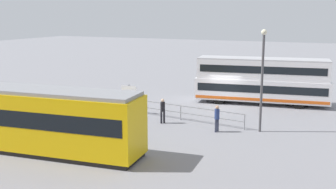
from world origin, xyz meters
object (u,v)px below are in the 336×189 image
street_lamp (262,73)px  pedestrian_crossing (217,117)px  double_decker_bus (262,81)px  tram_yellow (18,117)px  pedestrian_near_railing (163,109)px  info_sign (129,93)px

street_lamp → pedestrian_crossing: bearing=25.7°
double_decker_bus → tram_yellow: double_decker_bus is taller
pedestrian_crossing → street_lamp: (-2.54, -1.22, 2.86)m
pedestrian_near_railing → info_sign: bearing=-24.3°
double_decker_bus → pedestrian_near_railing: size_ratio=6.45×
tram_yellow → pedestrian_near_railing: size_ratio=8.45×
info_sign → double_decker_bus: bearing=-138.4°
pedestrian_near_railing → double_decker_bus: bearing=-118.2°
double_decker_bus → pedestrian_near_railing: bearing=61.8°
tram_yellow → pedestrian_crossing: bearing=-139.3°
double_decker_bus → pedestrian_crossing: double_decker_bus is taller
pedestrian_near_railing → pedestrian_crossing: size_ratio=1.00×
double_decker_bus → pedestrian_crossing: (0.80, 9.69, -0.97)m
tram_yellow → info_sign: 10.10m
tram_yellow → pedestrian_crossing: tram_yellow is taller
double_decker_bus → pedestrian_crossing: size_ratio=6.43×
street_lamp → tram_yellow: bearing=37.9°
double_decker_bus → tram_yellow: bearing=60.5°
tram_yellow → pedestrian_crossing: (-9.13, -7.85, -0.83)m
pedestrian_crossing → info_sign: bearing=-15.6°
pedestrian_near_railing → info_sign: (3.60, -1.62, 0.56)m
pedestrian_near_railing → street_lamp: street_lamp is taller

